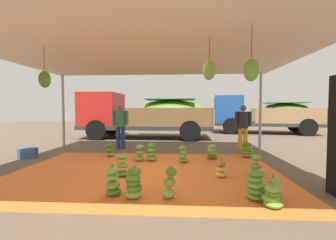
{
  "coord_description": "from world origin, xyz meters",
  "views": [
    {
      "loc": [
        0.88,
        -5.44,
        1.52
      ],
      "look_at": [
        0.38,
        2.63,
        1.15
      ],
      "focal_mm": 24.48,
      "sensor_mm": 36.0,
      "label": 1
    }
  ],
  "objects_px": {
    "banana_bunch_10": "(110,151)",
    "crate_1": "(28,153)",
    "banana_bunch_2": "(273,188)",
    "banana_bunch_3": "(112,182)",
    "cargo_truck_main": "(144,114)",
    "banana_bunch_4": "(152,153)",
    "worker_1": "(120,123)",
    "banana_bunch_8": "(247,150)",
    "banana_bunch_6": "(221,170)",
    "worker_0": "(243,124)",
    "banana_bunch_0": "(272,196)",
    "banana_bunch_5": "(183,155)",
    "banana_bunch_15": "(212,152)",
    "banana_bunch_9": "(134,183)",
    "cargo_truck_far": "(262,114)",
    "banana_bunch_14": "(256,185)",
    "banana_bunch_1": "(122,166)",
    "banana_bunch_7": "(169,184)",
    "banana_bunch_11": "(139,153)",
    "banana_bunch_13": "(256,167)"
  },
  "relations": [
    {
      "from": "banana_bunch_6",
      "to": "banana_bunch_4",
      "type": "bearing_deg",
      "value": 139.66
    },
    {
      "from": "banana_bunch_9",
      "to": "cargo_truck_far",
      "type": "bearing_deg",
      "value": 61.98
    },
    {
      "from": "worker_1",
      "to": "banana_bunch_6",
      "type": "bearing_deg",
      "value": -48.13
    },
    {
      "from": "banana_bunch_3",
      "to": "banana_bunch_8",
      "type": "relative_size",
      "value": 1.08
    },
    {
      "from": "banana_bunch_3",
      "to": "cargo_truck_main",
      "type": "relative_size",
      "value": 0.08
    },
    {
      "from": "banana_bunch_4",
      "to": "banana_bunch_14",
      "type": "height_order",
      "value": "same"
    },
    {
      "from": "banana_bunch_15",
      "to": "worker_1",
      "type": "bearing_deg",
      "value": 151.56
    },
    {
      "from": "banana_bunch_3",
      "to": "worker_0",
      "type": "xyz_separation_m",
      "value": [
        3.51,
        4.85,
        0.74
      ]
    },
    {
      "from": "banana_bunch_7",
      "to": "banana_bunch_13",
      "type": "height_order",
      "value": "banana_bunch_7"
    },
    {
      "from": "banana_bunch_1",
      "to": "banana_bunch_7",
      "type": "bearing_deg",
      "value": -46.73
    },
    {
      "from": "banana_bunch_2",
      "to": "banana_bunch_11",
      "type": "height_order",
      "value": "banana_bunch_11"
    },
    {
      "from": "banana_bunch_4",
      "to": "worker_1",
      "type": "xyz_separation_m",
      "value": [
        -1.51,
        2.15,
        0.75
      ]
    },
    {
      "from": "cargo_truck_main",
      "to": "banana_bunch_13",
      "type": "bearing_deg",
      "value": -62.28
    },
    {
      "from": "banana_bunch_13",
      "to": "banana_bunch_15",
      "type": "distance_m",
      "value": 1.96
    },
    {
      "from": "banana_bunch_9",
      "to": "banana_bunch_6",
      "type": "bearing_deg",
      "value": 37.02
    },
    {
      "from": "banana_bunch_0",
      "to": "banana_bunch_5",
      "type": "height_order",
      "value": "banana_bunch_5"
    },
    {
      "from": "crate_1",
      "to": "worker_1",
      "type": "bearing_deg",
      "value": 37.84
    },
    {
      "from": "banana_bunch_10",
      "to": "worker_0",
      "type": "xyz_separation_m",
      "value": [
        4.61,
        1.59,
        0.78
      ]
    },
    {
      "from": "banana_bunch_8",
      "to": "worker_0",
      "type": "xyz_separation_m",
      "value": [
        0.23,
        1.41,
        0.75
      ]
    },
    {
      "from": "banana_bunch_3",
      "to": "banana_bunch_4",
      "type": "height_order",
      "value": "banana_bunch_4"
    },
    {
      "from": "banana_bunch_3",
      "to": "banana_bunch_13",
      "type": "xyz_separation_m",
      "value": [
        2.85,
        1.24,
        -0.01
      ]
    },
    {
      "from": "banana_bunch_6",
      "to": "worker_0",
      "type": "xyz_separation_m",
      "value": [
        1.42,
        3.63,
        0.81
      ]
    },
    {
      "from": "banana_bunch_4",
      "to": "banana_bunch_15",
      "type": "distance_m",
      "value": 1.84
    },
    {
      "from": "banana_bunch_0",
      "to": "banana_bunch_11",
      "type": "bearing_deg",
      "value": 130.95
    },
    {
      "from": "banana_bunch_9",
      "to": "banana_bunch_14",
      "type": "bearing_deg",
      "value": 0.95
    },
    {
      "from": "banana_bunch_8",
      "to": "cargo_truck_main",
      "type": "bearing_deg",
      "value": 130.56
    },
    {
      "from": "banana_bunch_2",
      "to": "banana_bunch_14",
      "type": "bearing_deg",
      "value": -163.41
    },
    {
      "from": "banana_bunch_6",
      "to": "worker_0",
      "type": "relative_size",
      "value": 0.24
    },
    {
      "from": "banana_bunch_10",
      "to": "cargo_truck_main",
      "type": "bearing_deg",
      "value": 86.79
    },
    {
      "from": "cargo_truck_main",
      "to": "crate_1",
      "type": "height_order",
      "value": "cargo_truck_main"
    },
    {
      "from": "banana_bunch_3",
      "to": "worker_1",
      "type": "distance_m",
      "value": 5.06
    },
    {
      "from": "cargo_truck_main",
      "to": "banana_bunch_6",
      "type": "bearing_deg",
      "value": -67.46
    },
    {
      "from": "banana_bunch_10",
      "to": "crate_1",
      "type": "distance_m",
      "value": 2.54
    },
    {
      "from": "banana_bunch_3",
      "to": "banana_bunch_6",
      "type": "height_order",
      "value": "banana_bunch_3"
    },
    {
      "from": "banana_bunch_13",
      "to": "banana_bunch_14",
      "type": "height_order",
      "value": "banana_bunch_14"
    },
    {
      "from": "worker_1",
      "to": "banana_bunch_0",
      "type": "bearing_deg",
      "value": -53.89
    },
    {
      "from": "banana_bunch_9",
      "to": "cargo_truck_far",
      "type": "xyz_separation_m",
      "value": [
        5.93,
        11.14,
        0.98
      ]
    },
    {
      "from": "banana_bunch_2",
      "to": "banana_bunch_3",
      "type": "distance_m",
      "value": 2.78
    },
    {
      "from": "banana_bunch_4",
      "to": "banana_bunch_11",
      "type": "height_order",
      "value": "banana_bunch_4"
    },
    {
      "from": "banana_bunch_4",
      "to": "banana_bunch_11",
      "type": "bearing_deg",
      "value": -179.66
    },
    {
      "from": "banana_bunch_1",
      "to": "banana_bunch_2",
      "type": "xyz_separation_m",
      "value": [
        2.91,
        -1.1,
        -0.06
      ]
    },
    {
      "from": "banana_bunch_0",
      "to": "banana_bunch_11",
      "type": "distance_m",
      "value": 4.03
    },
    {
      "from": "banana_bunch_11",
      "to": "cargo_truck_far",
      "type": "distance_m",
      "value": 10.54
    },
    {
      "from": "banana_bunch_8",
      "to": "banana_bunch_15",
      "type": "relative_size",
      "value": 1.06
    },
    {
      "from": "banana_bunch_6",
      "to": "banana_bunch_15",
      "type": "height_order",
      "value": "banana_bunch_15"
    },
    {
      "from": "banana_bunch_2",
      "to": "worker_0",
      "type": "relative_size",
      "value": 0.24
    },
    {
      "from": "banana_bunch_9",
      "to": "banana_bunch_13",
      "type": "relative_size",
      "value": 1.02
    },
    {
      "from": "banana_bunch_3",
      "to": "worker_0",
      "type": "relative_size",
      "value": 0.34
    },
    {
      "from": "banana_bunch_15",
      "to": "cargo_truck_far",
      "type": "bearing_deg",
      "value": 62.38
    },
    {
      "from": "banana_bunch_7",
      "to": "banana_bunch_8",
      "type": "height_order",
      "value": "banana_bunch_7"
    }
  ]
}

